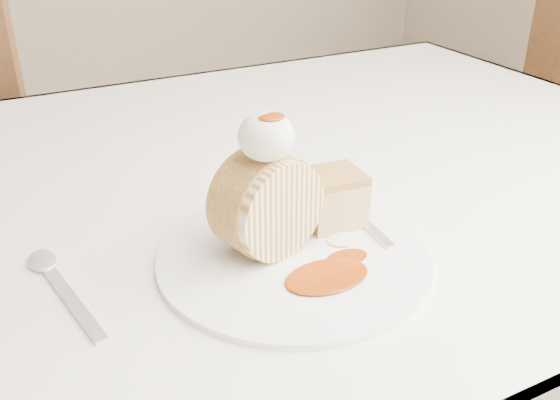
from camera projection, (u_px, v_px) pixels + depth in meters
table at (219, 239)px, 0.82m from camera, size 1.40×0.90×0.75m
plate at (294, 257)px, 0.61m from camera, size 0.29×0.29×0.01m
roulade_slice at (267, 204)px, 0.59m from camera, size 0.11×0.08×0.10m
cake_chunk at (333, 201)px, 0.65m from camera, size 0.06×0.06×0.05m
whipped_cream at (266, 137)px, 0.55m from camera, size 0.05×0.05×0.05m
caramel_drizzle at (271, 111)px, 0.54m from camera, size 0.03×0.02×0.01m
caramel_pool at (327, 276)px, 0.57m from camera, size 0.09×0.06×0.00m
fork at (363, 221)px, 0.66m from camera, size 0.04×0.16×0.00m
spoon at (74, 303)px, 0.54m from camera, size 0.05×0.16×0.00m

